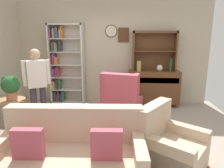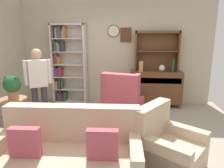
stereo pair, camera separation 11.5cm
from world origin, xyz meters
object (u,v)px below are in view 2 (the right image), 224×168
object	(u,v)px
bookshelf	(67,64)
person_reading	(39,82)
wingback_chair	(123,102)
vase_tall	(141,66)
couch_floral	(69,157)
potted_plant_large	(13,85)
armchair_floral	(167,149)
vase_round	(162,68)
coffee_table	(91,125)
sideboard_hutch	(157,45)
book_stack	(93,120)
sideboard	(155,87)
potted_plant_small	(26,125)
plant_stand	(14,110)
bottle_wine	(173,66)

from	to	relation	value
bookshelf	person_reading	size ratio (longest dim) A/B	1.35
bookshelf	wingback_chair	size ratio (longest dim) A/B	2.00
vase_tall	couch_floral	world-z (taller)	vase_tall
bookshelf	potted_plant_large	distance (m)	1.88
bookshelf	armchair_floral	world-z (taller)	bookshelf
vase_round	vase_tall	bearing A→B (deg)	-178.51
coffee_table	sideboard_hutch	bearing A→B (deg)	60.25
vase_round	coffee_table	bearing A→B (deg)	-124.34
sideboard_hutch	book_stack	bearing A→B (deg)	-118.76
sideboard	person_reading	distance (m)	2.87
sideboard_hutch	person_reading	world-z (taller)	sideboard_hutch
wingback_chair	book_stack	bearing A→B (deg)	-110.39
armchair_floral	book_stack	size ratio (longest dim) A/B	5.73
armchair_floral	potted_plant_small	distance (m)	2.55
vase_round	potted_plant_large	distance (m)	3.39
couch_floral	plant_stand	xyz separation A→B (m)	(-1.49, 1.30, 0.08)
vase_tall	potted_plant_large	xyz separation A→B (m)	(-2.43, -1.65, -0.15)
plant_stand	potted_plant_large	distance (m)	0.51
vase_round	couch_floral	bearing A→B (deg)	-117.26
couch_floral	plant_stand	distance (m)	1.98
sideboard	person_reading	xyz separation A→B (m)	(-2.45, -1.45, 0.40)
vase_tall	potted_plant_small	world-z (taller)	vase_tall
coffee_table	book_stack	xyz separation A→B (m)	(0.04, -0.01, 0.09)
potted_plant_large	potted_plant_small	size ratio (longest dim) A/B	1.35
bookshelf	potted_plant_small	distance (m)	2.18
potted_plant_large	coffee_table	size ratio (longest dim) A/B	0.57
sideboard_hutch	armchair_floral	distance (m)	3.05
potted_plant_large	book_stack	distance (m)	1.70
book_stack	potted_plant_small	bearing A→B (deg)	169.66
sideboard	vase_round	size ratio (longest dim) A/B	7.65
wingback_chair	potted_plant_large	world-z (taller)	potted_plant_large
bottle_wine	person_reading	world-z (taller)	person_reading
armchair_floral	bottle_wine	bearing A→B (deg)	79.02
potted_plant_small	coffee_table	size ratio (longest dim) A/B	0.42
vase_tall	potted_plant_large	world-z (taller)	vase_tall
couch_floral	wingback_chair	bearing A→B (deg)	74.00
bookshelf	book_stack	bearing A→B (deg)	-63.21
vase_round	bookshelf	bearing A→B (deg)	176.55
armchair_floral	potted_plant_small	world-z (taller)	armchair_floral
potted_plant_large	plant_stand	bearing A→B (deg)	151.03
sideboard	couch_floral	world-z (taller)	sideboard
armchair_floral	plant_stand	xyz separation A→B (m)	(-2.76, 0.96, 0.10)
bookshelf	sideboard	world-z (taller)	bookshelf
wingback_chair	potted_plant_large	bearing A→B (deg)	-159.49
vase_tall	bottle_wine	xyz separation A→B (m)	(0.78, -0.01, 0.03)
couch_floral	book_stack	distance (m)	0.89
sideboard	wingback_chair	bearing A→B (deg)	-129.44
coffee_table	vase_round	bearing A→B (deg)	55.66
bottle_wine	bookshelf	bearing A→B (deg)	176.41
bottle_wine	wingback_chair	xyz separation A→B (m)	(-1.19, -0.89, -0.70)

